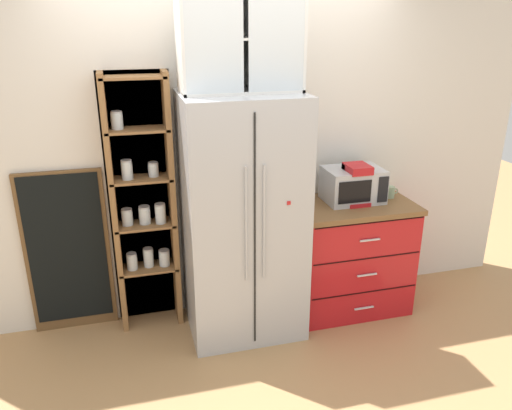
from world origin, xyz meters
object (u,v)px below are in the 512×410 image
object	(u,v)px
mug_cream	(306,199)
bottle_amber	(353,187)
mug_sage	(390,192)
bottle_clear	(355,188)
coffee_maker	(355,183)
refrigerator	(243,218)
chalkboard_menu	(68,252)
microwave	(353,185)

from	to	relation	value
mug_cream	bottle_amber	distance (m)	0.38
mug_sage	bottle_clear	size ratio (longest dim) A/B	0.39
bottle_amber	bottle_clear	size ratio (longest dim) A/B	0.97
coffee_maker	bottle_clear	xyz separation A→B (m)	(-0.00, -0.01, -0.03)
refrigerator	mug_sage	world-z (taller)	refrigerator
chalkboard_menu	refrigerator	bearing A→B (deg)	-14.07
microwave	coffee_maker	bearing A→B (deg)	-97.50
mug_cream	bottle_amber	world-z (taller)	bottle_amber
microwave	chalkboard_menu	distance (m)	2.20
microwave	bottle_amber	distance (m)	0.02
mug_sage	bottle_clear	distance (m)	0.34
coffee_maker	bottle_amber	xyz separation A→B (m)	(0.00, 0.03, -0.04)
mug_cream	mug_sage	size ratio (longest dim) A/B	1.01
microwave	chalkboard_menu	size ratio (longest dim) A/B	0.35
mug_cream	mug_sage	bearing A→B (deg)	-1.42
coffee_maker	mug_cream	world-z (taller)	coffee_maker
bottle_amber	chalkboard_menu	distance (m)	2.20
refrigerator	microwave	xyz separation A→B (m)	(0.90, 0.10, 0.14)
mug_cream	bottle_amber	bearing A→B (deg)	-2.17
microwave	coffee_maker	xyz separation A→B (m)	(-0.01, -0.04, 0.03)
mug_cream	bottle_amber	size ratio (longest dim) A/B	0.41
coffee_maker	chalkboard_menu	bearing A→B (deg)	173.13
coffee_maker	bottle_amber	bearing A→B (deg)	90.00
microwave	mug_cream	xyz separation A→B (m)	(-0.38, 0.01, -0.08)
mug_cream	microwave	bearing A→B (deg)	-0.77
microwave	mug_sage	size ratio (longest dim) A/B	4.05
refrigerator	bottle_clear	size ratio (longest dim) A/B	6.46
mug_sage	bottle_clear	xyz separation A→B (m)	(-0.33, -0.04, 0.08)
microwave	coffee_maker	world-z (taller)	coffee_maker
microwave	mug_cream	world-z (taller)	microwave
chalkboard_menu	microwave	bearing A→B (deg)	-5.75
bottle_clear	chalkboard_menu	world-z (taller)	chalkboard_menu
refrigerator	bottle_amber	bearing A→B (deg)	5.57
bottle_clear	chalkboard_menu	size ratio (longest dim) A/B	0.22
refrigerator	mug_sage	size ratio (longest dim) A/B	16.41
mug_sage	bottle_clear	world-z (taller)	bottle_clear
microwave	refrigerator	bearing A→B (deg)	-173.89
refrigerator	microwave	world-z (taller)	refrigerator
refrigerator	coffee_maker	world-z (taller)	refrigerator
mug_sage	chalkboard_menu	bearing A→B (deg)	174.71
bottle_amber	bottle_clear	world-z (taller)	bottle_clear
mug_sage	bottle_amber	bearing A→B (deg)	179.43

